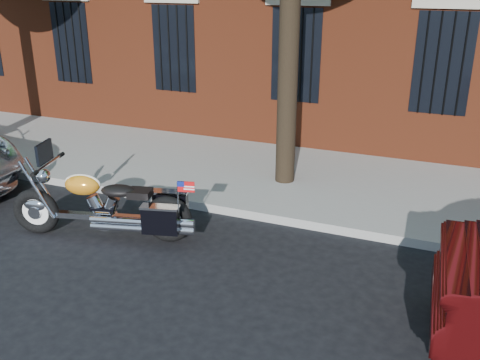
% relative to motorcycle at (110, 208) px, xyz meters
% --- Properties ---
extents(ground, '(120.00, 120.00, 0.00)m').
position_rel_motorcycle_xyz_m(ground, '(1.32, 0.15, -0.51)').
color(ground, black).
rests_on(ground, ground).
extents(curb, '(40.00, 0.16, 0.15)m').
position_rel_motorcycle_xyz_m(curb, '(1.32, 1.53, -0.44)').
color(curb, gray).
rests_on(curb, ground).
extents(sidewalk, '(40.00, 3.60, 0.15)m').
position_rel_motorcycle_xyz_m(sidewalk, '(1.32, 3.41, -0.44)').
color(sidewalk, gray).
rests_on(sidewalk, ground).
extents(motorcycle, '(3.01, 1.31, 1.51)m').
position_rel_motorcycle_xyz_m(motorcycle, '(0.00, 0.00, 0.00)').
color(motorcycle, black).
rests_on(motorcycle, ground).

